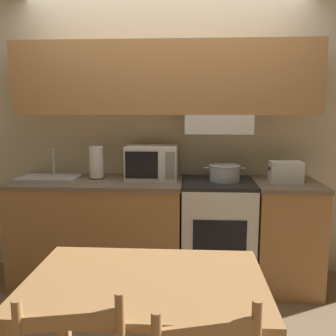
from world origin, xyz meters
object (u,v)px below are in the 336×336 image
Objects in this scene: stove_range at (217,233)px; paper_towel_roll at (96,162)px; cooking_pot at (225,172)px; microwave at (152,162)px; sink_basin at (49,177)px; dining_table at (146,302)px; toaster at (286,172)px.

stove_range is 1.22m from paper_towel_roll.
paper_towel_roll is (-1.12, 0.05, 0.07)m from cooking_pot.
cooking_pot is at bearing -2.65° from paper_towel_roll.
sink_basin is (-0.89, -0.10, -0.13)m from microwave.
dining_table is at bearing -85.21° from microwave.
sink_basin is 0.47× the size of dining_table.
paper_towel_roll is at bearing 9.98° from sink_basin.
stove_range is 0.84m from microwave.
paper_towel_roll is at bearing 176.64° from stove_range.
stove_range is 1.64m from dining_table.
toaster is at bearing -5.53° from microwave.
stove_range is at bearing -3.36° from paper_towel_roll.
cooking_pot is at bearing -7.36° from microwave.
cooking_pot is 1.52m from sink_basin.
dining_table is (0.63, -1.63, -0.40)m from paper_towel_roll.
cooking_pot is 0.64m from microwave.
dining_table is (1.03, -1.56, -0.28)m from sink_basin.
cooking_pot is 0.32× the size of dining_table.
cooking_pot reaches higher than stove_range.
paper_towel_roll is (-1.62, 0.08, 0.05)m from toaster.
stove_range is at bearing 178.18° from toaster.
dining_table is (-0.99, -1.55, -0.35)m from toaster.
toaster is 0.54× the size of sink_basin.
stove_range is 0.85× the size of dining_table.
microwave reaches higher than stove_range.
cooking_pot is 1.21× the size of paper_towel_roll.
stove_range is 0.54m from cooking_pot.
toaster is 0.25× the size of dining_table.
sink_basin reaches higher than stove_range.
paper_towel_roll reaches higher than dining_table.
toaster is at bearing -1.82° from stove_range.
microwave is at bearing 94.79° from dining_table.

